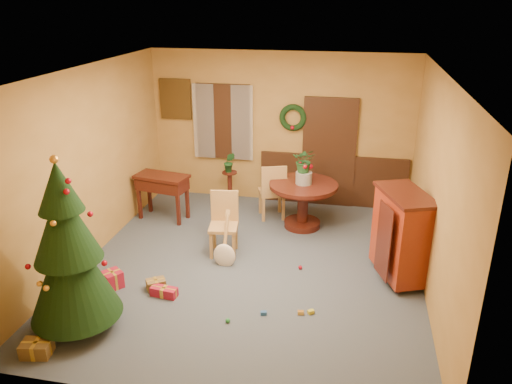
% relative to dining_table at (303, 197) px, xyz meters
% --- Properties ---
extents(room_envelope, '(5.50, 5.50, 5.50)m').
position_rel_dining_table_xyz_m(room_envelope, '(-0.40, 1.12, 0.54)').
color(room_envelope, '#353D4D').
rests_on(room_envelope, ground).
extents(dining_table, '(1.19, 1.19, 0.82)m').
position_rel_dining_table_xyz_m(dining_table, '(0.00, 0.00, 0.00)').
color(dining_table, black).
rests_on(dining_table, floor).
extents(urn, '(0.28, 0.28, 0.21)m').
position_rel_dining_table_xyz_m(urn, '(0.00, -0.00, 0.35)').
color(urn, slate).
rests_on(urn, dining_table).
extents(centerpiece_plant, '(0.38, 0.33, 0.43)m').
position_rel_dining_table_xyz_m(centerpiece_plant, '(0.00, -0.00, 0.66)').
color(centerpiece_plant, '#1E4C23').
rests_on(centerpiece_plant, urn).
extents(chair_near, '(0.49, 0.49, 1.00)m').
position_rel_dining_table_xyz_m(chair_near, '(-1.11, -1.16, -0.03)').
color(chair_near, '#A87A43').
rests_on(chair_near, floor).
extents(chair_far, '(0.58, 0.58, 1.05)m').
position_rel_dining_table_xyz_m(chair_far, '(-0.58, 0.24, -0.01)').
color(chair_far, '#A87A43').
rests_on(chair_far, floor).
extents(guitar, '(0.44, 0.57, 0.78)m').
position_rel_dining_table_xyz_m(guitar, '(-1.00, -1.59, -0.17)').
color(guitar, '#F5E5CC').
rests_on(guitar, floor).
extents(plant_stand, '(0.28, 0.28, 0.73)m').
position_rel_dining_table_xyz_m(plant_stand, '(-1.46, 0.58, -0.12)').
color(plant_stand, black).
rests_on(plant_stand, floor).
extents(stand_plant, '(0.23, 0.20, 0.38)m').
position_rel_dining_table_xyz_m(stand_plant, '(-1.46, 0.58, 0.35)').
color(stand_plant, '#19471E').
rests_on(stand_plant, plant_stand).
extents(christmas_tree, '(1.08, 1.08, 2.23)m').
position_rel_dining_table_xyz_m(christmas_tree, '(-2.38, -3.41, 0.49)').
color(christmas_tree, '#382111').
rests_on(christmas_tree, floor).
extents(writing_desk, '(1.01, 0.62, 0.84)m').
position_rel_dining_table_xyz_m(writing_desk, '(-2.53, -0.14, 0.06)').
color(writing_desk, black).
rests_on(writing_desk, floor).
extents(sideboard, '(0.88, 1.16, 1.33)m').
position_rel_dining_table_xyz_m(sideboard, '(1.55, -1.43, 0.14)').
color(sideboard, '#581E0A').
rests_on(sideboard, floor).
extents(gift_a, '(0.36, 0.29, 0.18)m').
position_rel_dining_table_xyz_m(gift_a, '(-2.59, -3.98, -0.48)').
color(gift_a, brown).
rests_on(gift_a, floor).
extents(gift_b, '(0.34, 0.34, 0.25)m').
position_rel_dining_table_xyz_m(gift_b, '(-2.39, -2.49, -0.45)').
color(gift_b, maroon).
rests_on(gift_b, floor).
extents(gift_c, '(0.31, 0.29, 0.14)m').
position_rel_dining_table_xyz_m(gift_c, '(-1.78, -2.41, -0.50)').
color(gift_c, brown).
rests_on(gift_c, floor).
extents(gift_d, '(0.38, 0.19, 0.13)m').
position_rel_dining_table_xyz_m(gift_d, '(-1.60, -2.56, -0.51)').
color(gift_d, maroon).
rests_on(gift_d, floor).
extents(toy_a, '(0.09, 0.07, 0.05)m').
position_rel_dining_table_xyz_m(toy_a, '(-0.19, -2.72, -0.55)').
color(toy_a, '#225094').
rests_on(toy_a, floor).
extents(toy_b, '(0.06, 0.06, 0.06)m').
position_rel_dining_table_xyz_m(toy_b, '(-0.60, -2.97, -0.54)').
color(toy_b, '#238037').
rests_on(toy_b, floor).
extents(toy_c, '(0.09, 0.09, 0.05)m').
position_rel_dining_table_xyz_m(toy_c, '(0.41, -2.57, -0.55)').
color(toy_c, gold).
rests_on(toy_c, floor).
extents(toy_d, '(0.06, 0.06, 0.06)m').
position_rel_dining_table_xyz_m(toy_d, '(0.14, -1.48, -0.54)').
color(toy_d, '#AC0B1D').
rests_on(toy_d, floor).
extents(toy_e, '(0.09, 0.06, 0.05)m').
position_rel_dining_table_xyz_m(toy_e, '(0.28, -2.61, -0.55)').
color(toy_e, gold).
rests_on(toy_e, floor).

